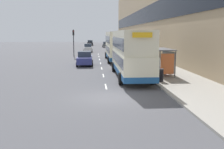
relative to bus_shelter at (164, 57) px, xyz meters
name	(u,v)px	position (x,y,z in m)	size (l,w,h in m)	color
ground_plane	(108,98)	(-5.77, -7.74, -1.88)	(220.00, 220.00, 0.00)	#515156
pavement	(128,52)	(0.73, 30.76, -1.81)	(5.00, 93.00, 0.14)	#A39E93
terrace_facade	(147,13)	(4.72, 30.76, 6.46)	(3.10, 93.00, 16.69)	tan
lane_mark_0	(106,87)	(-5.77, -4.35, -1.87)	(0.12, 2.00, 0.01)	silver
lane_mark_1	(103,76)	(-5.77, 0.77, -1.87)	(0.12, 2.00, 0.01)	silver
lane_mark_2	(102,68)	(-5.77, 5.89, -1.87)	(0.12, 2.00, 0.01)	silver
lane_mark_3	(100,63)	(-5.77, 11.01, -1.87)	(0.12, 2.00, 0.01)	silver
lane_mark_4	(100,59)	(-5.77, 16.13, -1.87)	(0.12, 2.00, 0.01)	silver
lane_mark_5	(99,57)	(-5.77, 21.25, -1.87)	(0.12, 2.00, 0.01)	silver
lane_mark_6	(98,54)	(-5.77, 26.37, -1.87)	(0.12, 2.00, 0.01)	silver
bus_shelter	(164,57)	(0.00, 0.00, 0.00)	(1.60, 4.20, 2.48)	#4C4C51
double_decker_bus_near	(130,53)	(-3.30, -0.35, 0.41)	(2.85, 11.10, 4.30)	beige
double_decker_bus_ahead	(116,46)	(-3.39, 14.10, 0.41)	(2.85, 11.30, 4.30)	beige
car_0	(88,48)	(-7.94, 32.80, -0.98)	(1.95, 3.92, 1.82)	silver
car_1	(90,43)	(-7.89, 62.99, -0.98)	(2.06, 4.35, 1.82)	black
car_2	(85,59)	(-7.84, 8.85, -0.99)	(2.06, 4.27, 1.81)	navy
car_3	(106,44)	(-3.07, 51.57, -1.04)	(1.97, 4.01, 1.69)	#4C5156
pedestrian_at_shelter	(164,60)	(1.29, 4.40, -0.82)	(0.36, 0.36, 1.80)	#23232D
pedestrian_1	(154,62)	(-0.27, 3.12, -0.81)	(0.36, 0.36, 1.82)	#23232D
litter_bin	(160,75)	(-1.22, -3.22, -1.21)	(0.55, 0.55, 1.05)	black
traffic_light_far_kerb	(74,39)	(-10.17, 21.06, 1.31)	(0.30, 0.32, 4.73)	black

